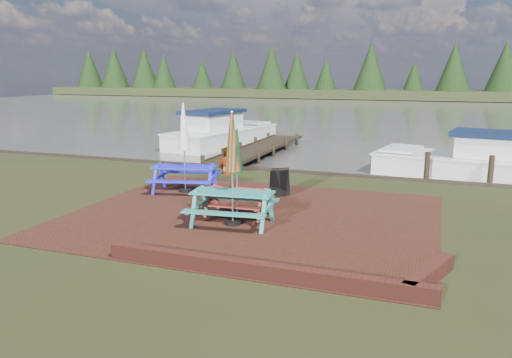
{
  "coord_description": "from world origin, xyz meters",
  "views": [
    {
      "loc": [
        4.26,
        -10.32,
        3.54
      ],
      "look_at": [
        0.16,
        0.9,
        1.0
      ],
      "focal_mm": 35.0,
      "sensor_mm": 36.0,
      "label": 1
    }
  ],
  "objects_px": {
    "picnic_table_teal": "(232,187)",
    "boat_near": "(479,163)",
    "picnic_table_blue": "(185,162)",
    "jetty": "(259,148)",
    "boat_jetty": "(221,134)",
    "picnic_table_red": "(237,186)",
    "person": "(227,147)",
    "chalkboard": "(280,183)"
  },
  "relations": [
    {
      "from": "picnic_table_teal",
      "to": "boat_jetty",
      "type": "distance_m",
      "value": 14.64
    },
    {
      "from": "picnic_table_red",
      "to": "boat_near",
      "type": "xyz_separation_m",
      "value": [
        6.11,
        8.02,
        -0.41
      ]
    },
    {
      "from": "boat_near",
      "to": "picnic_table_red",
      "type": "bearing_deg",
      "value": 152.47
    },
    {
      "from": "picnic_table_teal",
      "to": "picnic_table_red",
      "type": "height_order",
      "value": "picnic_table_teal"
    },
    {
      "from": "person",
      "to": "boat_near",
      "type": "bearing_deg",
      "value": -172.0
    },
    {
      "from": "chalkboard",
      "to": "boat_jetty",
      "type": "relative_size",
      "value": 0.11
    },
    {
      "from": "jetty",
      "to": "boat_near",
      "type": "height_order",
      "value": "boat_near"
    },
    {
      "from": "boat_jetty",
      "to": "chalkboard",
      "type": "bearing_deg",
      "value": -46.69
    },
    {
      "from": "picnic_table_teal",
      "to": "chalkboard",
      "type": "bearing_deg",
      "value": 79.56
    },
    {
      "from": "picnic_table_red",
      "to": "chalkboard",
      "type": "relative_size",
      "value": 2.67
    },
    {
      "from": "boat_near",
      "to": "person",
      "type": "height_order",
      "value": "person"
    },
    {
      "from": "picnic_table_blue",
      "to": "boat_jetty",
      "type": "distance_m",
      "value": 11.25
    },
    {
      "from": "picnic_table_teal",
      "to": "picnic_table_red",
      "type": "xyz_separation_m",
      "value": [
        -0.2,
        0.77,
        -0.16
      ]
    },
    {
      "from": "picnic_table_red",
      "to": "picnic_table_blue",
      "type": "bearing_deg",
      "value": 140.31
    },
    {
      "from": "chalkboard",
      "to": "person",
      "type": "height_order",
      "value": "person"
    },
    {
      "from": "picnic_table_red",
      "to": "chalkboard",
      "type": "distance_m",
      "value": 2.28
    },
    {
      "from": "boat_near",
      "to": "person",
      "type": "relative_size",
      "value": 3.75
    },
    {
      "from": "picnic_table_blue",
      "to": "boat_near",
      "type": "bearing_deg",
      "value": 22.49
    },
    {
      "from": "jetty",
      "to": "boat_near",
      "type": "xyz_separation_m",
      "value": [
        9.24,
        -2.3,
        0.25
      ]
    },
    {
      "from": "picnic_table_blue",
      "to": "boat_near",
      "type": "xyz_separation_m",
      "value": [
        8.54,
        6.2,
        -0.56
      ]
    },
    {
      "from": "boat_near",
      "to": "person",
      "type": "xyz_separation_m",
      "value": [
        -8.44,
        -3.23,
        0.6
      ]
    },
    {
      "from": "jetty",
      "to": "person",
      "type": "bearing_deg",
      "value": -81.82
    },
    {
      "from": "chalkboard",
      "to": "picnic_table_teal",
      "type": "bearing_deg",
      "value": -126.43
    },
    {
      "from": "person",
      "to": "picnic_table_red",
      "type": "bearing_deg",
      "value": 103.1
    },
    {
      "from": "picnic_table_teal",
      "to": "picnic_table_blue",
      "type": "xyz_separation_m",
      "value": [
        -2.64,
        2.59,
        -0.01
      ]
    },
    {
      "from": "picnic_table_teal",
      "to": "jetty",
      "type": "relative_size",
      "value": 0.29
    },
    {
      "from": "picnic_table_blue",
      "to": "boat_near",
      "type": "height_order",
      "value": "picnic_table_blue"
    },
    {
      "from": "picnic_table_blue",
      "to": "jetty",
      "type": "bearing_deg",
      "value": 81.22
    },
    {
      "from": "chalkboard",
      "to": "boat_jetty",
      "type": "height_order",
      "value": "boat_jetty"
    },
    {
      "from": "jetty",
      "to": "boat_jetty",
      "type": "relative_size",
      "value": 1.2
    },
    {
      "from": "picnic_table_teal",
      "to": "picnic_table_blue",
      "type": "height_order",
      "value": "picnic_table_teal"
    },
    {
      "from": "picnic_table_blue",
      "to": "chalkboard",
      "type": "height_order",
      "value": "picnic_table_blue"
    },
    {
      "from": "picnic_table_teal",
      "to": "boat_jetty",
      "type": "bearing_deg",
      "value": 109.03
    },
    {
      "from": "jetty",
      "to": "boat_jetty",
      "type": "height_order",
      "value": "boat_jetty"
    },
    {
      "from": "picnic_table_teal",
      "to": "boat_near",
      "type": "bearing_deg",
      "value": 49.99
    },
    {
      "from": "picnic_table_blue",
      "to": "chalkboard",
      "type": "relative_size",
      "value": 3.21
    },
    {
      "from": "chalkboard",
      "to": "person",
      "type": "distance_m",
      "value": 3.81
    },
    {
      "from": "picnic_table_teal",
      "to": "person",
      "type": "relative_size",
      "value": 1.37
    },
    {
      "from": "picnic_table_red",
      "to": "jetty",
      "type": "distance_m",
      "value": 10.81
    },
    {
      "from": "jetty",
      "to": "boat_near",
      "type": "bearing_deg",
      "value": -14.0
    },
    {
      "from": "boat_jetty",
      "to": "boat_near",
      "type": "distance_m",
      "value": 12.91
    },
    {
      "from": "chalkboard",
      "to": "person",
      "type": "relative_size",
      "value": 0.43
    }
  ]
}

